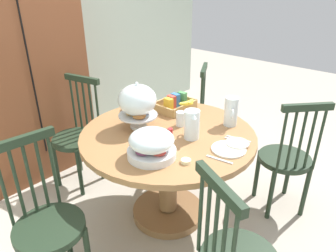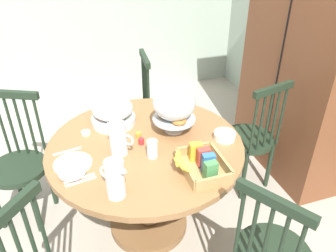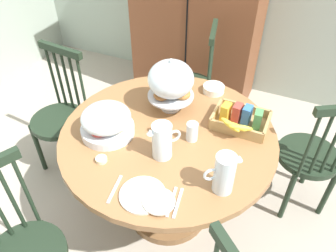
{
  "view_description": "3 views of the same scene",
  "coord_description": "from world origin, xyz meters",
  "px_view_note": "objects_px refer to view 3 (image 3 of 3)",
  "views": [
    {
      "loc": [
        -1.58,
        -1.26,
        1.74
      ],
      "look_at": [
        -0.12,
        0.04,
        0.79
      ],
      "focal_mm": 33.4,
      "sensor_mm": 36.0,
      "label": 1
    },
    {
      "loc": [
        1.57,
        -0.37,
        1.96
      ],
      "look_at": [
        -0.12,
        0.19,
        0.84
      ],
      "focal_mm": 36.08,
      "sensor_mm": 36.0,
      "label": 2
    },
    {
      "loc": [
        0.45,
        -1.24,
        1.99
      ],
      "look_at": [
        -0.12,
        0.04,
        0.79
      ],
      "focal_mm": 35.34,
      "sensor_mm": 36.0,
      "label": 3
    }
  ],
  "objects_px": {
    "pastry_stand_with_dome": "(171,81)",
    "china_plate_large": "(143,195)",
    "windsor_chair_by_cabinet": "(61,119)",
    "fruit_platter_covered": "(107,122)",
    "cereal_basket": "(240,119)",
    "cereal_bowl": "(214,89)",
    "milk_pitcher": "(162,142)",
    "butter_dish": "(101,159)",
    "china_plate_small": "(159,201)",
    "dining_table": "(168,158)",
    "windsor_chair_near_window": "(192,87)",
    "orange_juice_pitcher": "(224,175)",
    "windsor_chair_host_seat": "(310,158)",
    "drinking_glass": "(192,132)"
  },
  "relations": [
    {
      "from": "windsor_chair_near_window",
      "to": "fruit_platter_covered",
      "type": "height_order",
      "value": "windsor_chair_near_window"
    },
    {
      "from": "dining_table",
      "to": "windsor_chair_by_cabinet",
      "type": "relative_size",
      "value": 1.27
    },
    {
      "from": "cereal_basket",
      "to": "milk_pitcher",
      "type": "bearing_deg",
      "value": -127.66
    },
    {
      "from": "windsor_chair_near_window",
      "to": "china_plate_large",
      "type": "distance_m",
      "value": 1.4
    },
    {
      "from": "orange_juice_pitcher",
      "to": "milk_pitcher",
      "type": "relative_size",
      "value": 1.05
    },
    {
      "from": "china_plate_small",
      "to": "china_plate_large",
      "type": "bearing_deg",
      "value": 173.67
    },
    {
      "from": "orange_juice_pitcher",
      "to": "butter_dish",
      "type": "xyz_separation_m",
      "value": [
        -0.62,
        -0.08,
        -0.09
      ]
    },
    {
      "from": "pastry_stand_with_dome",
      "to": "china_plate_large",
      "type": "height_order",
      "value": "pastry_stand_with_dome"
    },
    {
      "from": "dining_table",
      "to": "pastry_stand_with_dome",
      "type": "bearing_deg",
      "value": 110.1
    },
    {
      "from": "milk_pitcher",
      "to": "windsor_chair_near_window",
      "type": "bearing_deg",
      "value": 102.16
    },
    {
      "from": "fruit_platter_covered",
      "to": "china_plate_large",
      "type": "bearing_deg",
      "value": -39.07
    },
    {
      "from": "cereal_basket",
      "to": "fruit_platter_covered",
      "type": "bearing_deg",
      "value": -150.87
    },
    {
      "from": "windsor_chair_near_window",
      "to": "windsor_chair_host_seat",
      "type": "bearing_deg",
      "value": -24.62
    },
    {
      "from": "china_plate_large",
      "to": "cereal_bowl",
      "type": "xyz_separation_m",
      "value": [
        0.03,
        0.95,
        0.02
      ]
    },
    {
      "from": "windsor_chair_near_window",
      "to": "china_plate_small",
      "type": "relative_size",
      "value": 6.5
    },
    {
      "from": "china_plate_large",
      "to": "cereal_bowl",
      "type": "bearing_deg",
      "value": 87.96
    },
    {
      "from": "fruit_platter_covered",
      "to": "china_plate_large",
      "type": "xyz_separation_m",
      "value": [
        0.38,
        -0.31,
        -0.08
      ]
    },
    {
      "from": "butter_dish",
      "to": "pastry_stand_with_dome",
      "type": "bearing_deg",
      "value": 75.52
    },
    {
      "from": "windsor_chair_near_window",
      "to": "cereal_bowl",
      "type": "distance_m",
      "value": 0.59
    },
    {
      "from": "windsor_chair_by_cabinet",
      "to": "fruit_platter_covered",
      "type": "xyz_separation_m",
      "value": [
        0.6,
        -0.25,
        0.37
      ]
    },
    {
      "from": "windsor_chair_by_cabinet",
      "to": "fruit_platter_covered",
      "type": "bearing_deg",
      "value": -22.62
    },
    {
      "from": "milk_pitcher",
      "to": "butter_dish",
      "type": "xyz_separation_m",
      "value": [
        -0.27,
        -0.17,
        -0.08
      ]
    },
    {
      "from": "pastry_stand_with_dome",
      "to": "drinking_glass",
      "type": "relative_size",
      "value": 3.13
    },
    {
      "from": "windsor_chair_host_seat",
      "to": "china_plate_small",
      "type": "xyz_separation_m",
      "value": [
        -0.64,
        -0.91,
        0.3
      ]
    },
    {
      "from": "fruit_platter_covered",
      "to": "milk_pitcher",
      "type": "distance_m",
      "value": 0.35
    },
    {
      "from": "china_plate_small",
      "to": "cereal_basket",
      "type": "bearing_deg",
      "value": 74.45
    },
    {
      "from": "windsor_chair_host_seat",
      "to": "windsor_chair_by_cabinet",
      "type": "bearing_deg",
      "value": -168.87
    },
    {
      "from": "pastry_stand_with_dome",
      "to": "windsor_chair_host_seat",
      "type": "bearing_deg",
      "value": 14.56
    },
    {
      "from": "windsor_chair_near_window",
      "to": "milk_pitcher",
      "type": "distance_m",
      "value": 1.16
    },
    {
      "from": "windsor_chair_near_window",
      "to": "windsor_chair_by_cabinet",
      "type": "distance_m",
      "value": 1.07
    },
    {
      "from": "dining_table",
      "to": "china_plate_small",
      "type": "height_order",
      "value": "china_plate_small"
    },
    {
      "from": "china_plate_small",
      "to": "drinking_glass",
      "type": "distance_m",
      "value": 0.47
    },
    {
      "from": "butter_dish",
      "to": "milk_pitcher",
      "type": "bearing_deg",
      "value": 32.11
    },
    {
      "from": "fruit_platter_covered",
      "to": "drinking_glass",
      "type": "xyz_separation_m",
      "value": [
        0.45,
        0.15,
        -0.03
      ]
    },
    {
      "from": "cereal_basket",
      "to": "orange_juice_pitcher",
      "type": "bearing_deg",
      "value": -84.81
    },
    {
      "from": "dining_table",
      "to": "pastry_stand_with_dome",
      "type": "xyz_separation_m",
      "value": [
        -0.08,
        0.22,
        0.4
      ]
    },
    {
      "from": "cereal_basket",
      "to": "china_plate_large",
      "type": "bearing_deg",
      "value": -112.51
    },
    {
      "from": "fruit_platter_covered",
      "to": "china_plate_large",
      "type": "distance_m",
      "value": 0.5
    },
    {
      "from": "dining_table",
      "to": "cereal_basket",
      "type": "xyz_separation_m",
      "value": [
        0.35,
        0.23,
        0.25
      ]
    },
    {
      "from": "cereal_basket",
      "to": "cereal_bowl",
      "type": "bearing_deg",
      "value": 132.51
    },
    {
      "from": "fruit_platter_covered",
      "to": "cereal_basket",
      "type": "height_order",
      "value": "fruit_platter_covered"
    },
    {
      "from": "dining_table",
      "to": "orange_juice_pitcher",
      "type": "height_order",
      "value": "orange_juice_pitcher"
    },
    {
      "from": "windsor_chair_by_cabinet",
      "to": "milk_pitcher",
      "type": "height_order",
      "value": "windsor_chair_by_cabinet"
    },
    {
      "from": "china_plate_large",
      "to": "butter_dish",
      "type": "relative_size",
      "value": 3.67
    },
    {
      "from": "windsor_chair_host_seat",
      "to": "windsor_chair_near_window",
      "type": "bearing_deg",
      "value": 155.38
    },
    {
      "from": "orange_juice_pitcher",
      "to": "pastry_stand_with_dome",
      "type": "bearing_deg",
      "value": 135.04
    },
    {
      "from": "windsor_chair_host_seat",
      "to": "pastry_stand_with_dome",
      "type": "distance_m",
      "value": 1.03
    },
    {
      "from": "dining_table",
      "to": "windsor_chair_by_cabinet",
      "type": "bearing_deg",
      "value": 173.16
    },
    {
      "from": "butter_dish",
      "to": "cereal_bowl",
      "type": "bearing_deg",
      "value": 68.47
    },
    {
      "from": "cereal_bowl",
      "to": "china_plate_small",
      "type": "bearing_deg",
      "value": -86.67
    }
  ]
}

